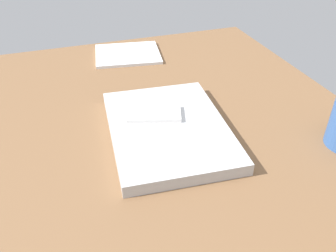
% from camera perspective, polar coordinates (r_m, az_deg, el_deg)
% --- Properties ---
extents(desk_surface, '(1.20, 0.80, 0.03)m').
position_cam_1_polar(desk_surface, '(0.69, 4.21, -4.88)').
color(desk_surface, brown).
rests_on(desk_surface, ground).
extents(laptop_closed, '(0.33, 0.25, 0.02)m').
position_cam_1_polar(laptop_closed, '(0.71, -0.00, -0.51)').
color(laptop_closed, '#B7BABC').
rests_on(laptop_closed, desk_surface).
extents(cell_phone_on_laptop, '(0.09, 0.12, 0.01)m').
position_cam_1_polar(cell_phone_on_laptop, '(0.73, -2.27, 2.03)').
color(cell_phone_on_laptop, silver).
rests_on(cell_phone_on_laptop, laptop_closed).
extents(notepad, '(0.18, 0.21, 0.01)m').
position_cam_1_polar(notepad, '(1.07, -6.50, 11.41)').
color(notepad, white).
rests_on(notepad, desk_surface).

